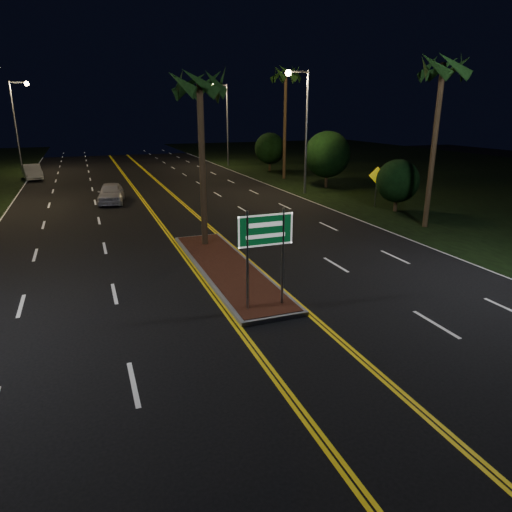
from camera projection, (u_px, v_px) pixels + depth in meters
name	position (u px, v px, depth m)	size (l,w,h in m)	color
ground	(303.00, 350.00, 12.39)	(120.00, 120.00, 0.00)	black
grass_right	(465.00, 176.00, 44.75)	(40.00, 110.00, 0.01)	black
median_island	(227.00, 268.00, 18.60)	(2.25, 10.25, 0.17)	gray
highway_sign	(265.00, 239.00, 14.15)	(1.80, 0.08, 3.20)	gray
streetlight_left_far	(18.00, 116.00, 46.29)	(1.91, 0.44, 9.00)	gray
streetlight_right_mid	(302.00, 118.00, 33.83)	(1.91, 0.44, 9.00)	gray
streetlight_right_far	(224.00, 115.00, 51.64)	(1.91, 0.44, 9.00)	gray
palm_median	(199.00, 84.00, 19.52)	(2.40, 2.40, 8.30)	#382819
palm_right_near	(443.00, 69.00, 22.99)	(2.40, 2.40, 9.30)	#382819
palm_right_far	(286.00, 76.00, 40.62)	(2.40, 2.40, 10.30)	#382819
shrub_near	(398.00, 181.00, 28.81)	(2.70, 2.70, 3.30)	#382819
shrub_mid	(327.00, 154.00, 37.64)	(3.78, 3.78, 4.62)	#382819
shrub_far	(270.00, 148.00, 48.38)	(3.24, 3.24, 3.96)	#382819
car_near	(111.00, 191.00, 31.84)	(2.08, 4.85, 1.62)	silver
car_far	(32.00, 171.00, 42.63)	(2.07, 4.84, 1.61)	silver
warning_sign	(377.00, 181.00, 30.03)	(1.10, 0.33, 2.70)	gray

